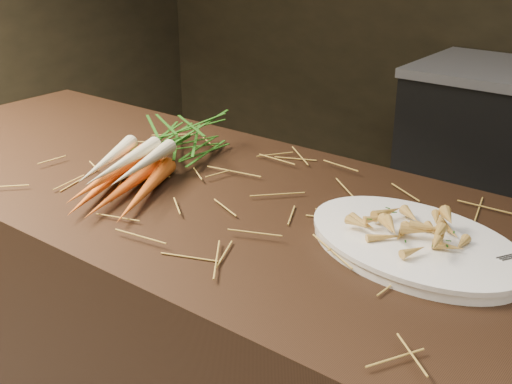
% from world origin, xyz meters
% --- Properties ---
extents(straw_bedding, '(1.40, 0.60, 0.02)m').
position_xyz_m(straw_bedding, '(0.00, 0.30, 0.91)').
color(straw_bedding, olive).
rests_on(straw_bedding, main_counter).
extents(root_veg_bunch, '(0.35, 0.55, 0.10)m').
position_xyz_m(root_veg_bunch, '(-0.43, 0.32, 0.95)').
color(root_veg_bunch, '#EA5116').
rests_on(root_veg_bunch, main_counter).
extents(serving_platter, '(0.44, 0.34, 0.02)m').
position_xyz_m(serving_platter, '(0.19, 0.32, 0.91)').
color(serving_platter, white).
rests_on(serving_platter, main_counter).
extents(roasted_veg_heap, '(0.22, 0.18, 0.04)m').
position_xyz_m(roasted_veg_heap, '(0.19, 0.32, 0.94)').
color(roasted_veg_heap, gold).
rests_on(roasted_veg_heap, serving_platter).
extents(serving_fork, '(0.08, 0.14, 0.00)m').
position_xyz_m(serving_fork, '(0.33, 0.27, 0.92)').
color(serving_fork, silver).
rests_on(serving_fork, serving_platter).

